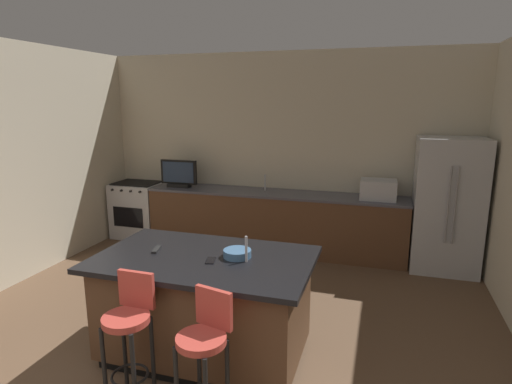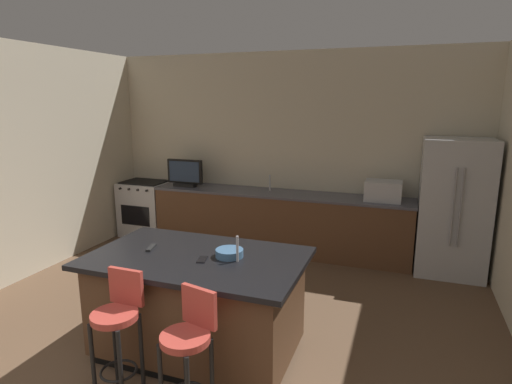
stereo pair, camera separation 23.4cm
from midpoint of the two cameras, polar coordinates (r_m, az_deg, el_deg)
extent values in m
cube|color=beige|center=(6.49, 5.44, 5.52)|extent=(6.10, 0.12, 2.94)
cube|color=brown|center=(6.35, 4.04, -4.19)|extent=(3.85, 0.60, 0.86)
cube|color=#4C4C56|center=(6.24, 4.10, -0.24)|extent=(3.87, 0.62, 0.04)
cube|color=black|center=(4.06, -5.93, -20.32)|extent=(1.61, 0.89, 0.09)
cube|color=brown|center=(3.84, -6.08, -14.76)|extent=(1.69, 0.97, 0.80)
cube|color=black|center=(3.67, -6.23, -8.92)|extent=(1.85, 1.13, 0.04)
cube|color=#B7BABF|center=(6.02, 26.19, -1.91)|extent=(0.84, 0.69, 1.77)
cylinder|color=gray|center=(5.63, 26.26, -1.90)|extent=(0.02, 0.02, 0.97)
cylinder|color=gray|center=(5.64, 27.06, -1.95)|extent=(0.02, 0.02, 0.97)
cube|color=#B7BABF|center=(7.29, -13.80, -2.19)|extent=(0.76, 0.60, 0.90)
cube|color=black|center=(7.06, -15.14, -3.11)|extent=(0.53, 0.01, 0.32)
cube|color=black|center=(7.20, -13.99, 1.35)|extent=(0.68, 0.50, 0.02)
cylinder|color=black|center=(7.10, -17.04, 0.45)|extent=(0.04, 0.03, 0.04)
cylinder|color=black|center=(7.00, -15.95, 0.36)|extent=(0.04, 0.03, 0.04)
cylinder|color=black|center=(6.91, -14.82, 0.26)|extent=(0.04, 0.03, 0.04)
cylinder|color=black|center=(6.82, -13.66, 0.16)|extent=(0.04, 0.03, 0.04)
cube|color=#B7BABF|center=(5.99, 17.93, 0.15)|extent=(0.48, 0.36, 0.27)
cube|color=black|center=(6.74, -8.56, 0.99)|extent=(0.36, 0.16, 0.05)
cube|color=black|center=(6.71, -8.62, 2.78)|extent=(0.59, 0.05, 0.38)
cube|color=#1E2D47|center=(6.68, -8.73, 2.74)|extent=(0.52, 0.01, 0.32)
cylinder|color=#B2B2B7|center=(6.35, 2.95, 1.27)|extent=(0.02, 0.02, 0.24)
cylinder|color=#B2B2B7|center=(3.49, -0.61, -7.71)|extent=(0.02, 0.02, 0.22)
cylinder|color=#B23D33|center=(3.31, -16.64, -15.82)|extent=(0.34, 0.34, 0.05)
cube|color=#B23D33|center=(3.34, -15.24, -12.27)|extent=(0.29, 0.04, 0.28)
cylinder|color=black|center=(3.48, -19.28, -21.45)|extent=(0.03, 0.03, 0.68)
cylinder|color=black|center=(3.35, -15.79, -22.69)|extent=(0.03, 0.03, 0.68)
cylinder|color=black|center=(3.63, -16.67, -19.66)|extent=(0.03, 0.03, 0.68)
cylinder|color=black|center=(3.51, -13.27, -20.72)|extent=(0.03, 0.03, 0.68)
torus|color=black|center=(3.54, -16.16, -22.26)|extent=(0.28, 0.28, 0.02)
cylinder|color=#B23D33|center=(3.00, -7.26, -19.09)|extent=(0.34, 0.34, 0.05)
cube|color=#B23D33|center=(3.01, -5.43, -15.23)|extent=(0.29, 0.10, 0.28)
cylinder|color=black|center=(3.33, -7.34, -22.71)|extent=(0.03, 0.03, 0.65)
cylinder|color=black|center=(3.21, -3.69, -24.22)|extent=(0.03, 0.03, 0.65)
cylinder|color=#3F668C|center=(3.61, -1.75, -8.27)|extent=(0.24, 0.24, 0.07)
cube|color=black|center=(3.57, -5.41, -9.10)|extent=(0.10, 0.16, 0.01)
cube|color=black|center=(3.89, -12.35, -7.39)|extent=(0.09, 0.18, 0.02)
camera|label=1|loc=(0.12, -88.62, 0.30)|focal=29.53mm
camera|label=2|loc=(0.12, 91.38, -0.30)|focal=29.53mm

